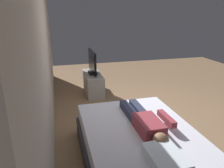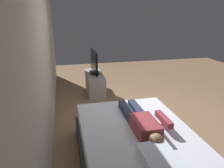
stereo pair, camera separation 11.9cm
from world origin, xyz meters
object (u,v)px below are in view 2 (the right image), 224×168
Objects in this scene: pillow at (159,159)px; tv at (94,63)px; person at (143,122)px; tv_stand at (95,83)px; bed at (136,147)px; remote at (165,119)px.

tv is at bearing 2.09° from pillow.
tv is (2.87, 0.22, 0.16)m from person.
tv_stand is at bearing 2.09° from pillow.
bed is 4.23× the size of pillow.
remote is (0.15, -0.40, -0.07)m from person.
person is at bearing -175.57° from tv_stand.
remote is at bearing -167.00° from tv_stand.
bed reaches higher than tv_stand.
person is 8.40× the size of remote.
pillow is 3.20× the size of remote.
person is 1.43× the size of tv.
person is at bearing -175.57° from tv.
pillow is at bearing -177.91° from tv_stand.
pillow is 0.38× the size of person.
tv reaches higher than bed.
remote reaches higher than tv_stand.
tv is at bearing 2.58° from bed.
bed is 0.37m from person.
tv is at bearing 4.43° from person.
pillow is 3.60m from tv.
tv is (2.72, 0.63, 0.24)m from remote.
tv is at bearing 0.00° from tv_stand.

